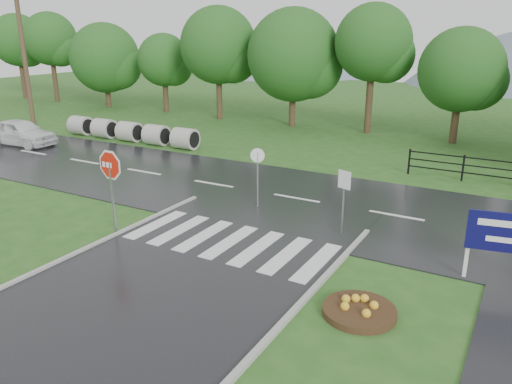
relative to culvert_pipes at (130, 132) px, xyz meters
The scene contains 12 objects.
ground 20.21m from the culvert_pipes, 47.93° to the right, with size 120.00×120.00×0.00m, color #29571D.
main_road 14.44m from the culvert_pipes, 20.27° to the right, with size 90.00×8.00×0.04m, color black.
crosswalk 16.84m from the culvert_pipes, 36.45° to the right, with size 6.50×2.80×0.02m.
hills 55.23m from the culvert_pipes, 71.19° to the left, with size 102.00×48.00×48.00m.
treeline 17.11m from the culvert_pipes, 31.76° to the left, with size 83.20×5.20×10.00m.
culvert_pipes is the anchor object (origin of this frame).
stop_sign 14.83m from the culvert_pipes, 48.79° to the right, with size 1.33×0.12×3.00m.
flower_bed 22.04m from the culvert_pipes, 33.05° to the right, with size 1.76×1.76×0.35m.
reg_sign_small 18.09m from the culvert_pipes, 24.83° to the right, with size 0.47×0.18×2.21m.
reg_sign_round 14.31m from the culvert_pipes, 27.60° to the right, with size 0.52×0.19×2.32m.
car_white 6.23m from the culvert_pipes, 140.28° to the right, with size 1.82×4.53×1.54m, color white.
utility_pole_west 10.43m from the culvert_pipes, behind, with size 1.63×0.31×9.18m.
Camera 1 is at (7.92, -7.28, 6.45)m, focal length 35.00 mm.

